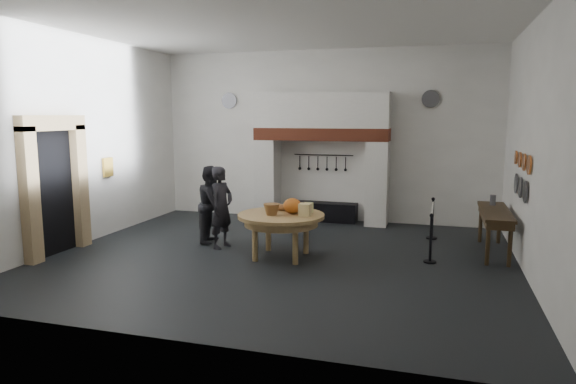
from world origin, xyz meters
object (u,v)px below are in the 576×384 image
(barrier_post_far, at_px, (432,219))
(barrier_post_near, at_px, (431,240))
(side_table, at_px, (495,212))
(visitor_near, at_px, (222,207))
(iron_range, at_px, (321,212))
(visitor_far, at_px, (212,204))
(work_table, at_px, (281,216))

(barrier_post_far, bearing_deg, barrier_post_near, -90.00)
(side_table, bearing_deg, visitor_near, -168.40)
(visitor_near, relative_size, side_table, 0.79)
(iron_range, bearing_deg, barrier_post_near, -48.45)
(visitor_far, xyz_separation_m, barrier_post_far, (4.69, 1.67, -0.40))
(visitor_far, relative_size, barrier_post_near, 1.89)
(work_table, relative_size, barrier_post_near, 1.90)
(work_table, bearing_deg, visitor_far, 157.28)
(work_table, bearing_deg, barrier_post_far, 40.60)
(work_table, bearing_deg, side_table, 20.22)
(visitor_near, height_order, visitor_far, visitor_near)
(iron_range, relative_size, work_table, 1.11)
(iron_range, height_order, work_table, work_table)
(side_table, relative_size, barrier_post_near, 2.44)
(visitor_near, bearing_deg, visitor_far, 59.73)
(visitor_near, height_order, barrier_post_near, visitor_near)
(visitor_near, bearing_deg, barrier_post_far, -49.47)
(barrier_post_far, bearing_deg, side_table, -37.51)
(visitor_near, distance_m, barrier_post_far, 4.78)
(iron_range, height_order, visitor_near, visitor_near)
(visitor_far, distance_m, side_table, 5.96)
(work_table, xyz_separation_m, barrier_post_near, (2.85, 0.44, -0.39))
(visitor_near, height_order, side_table, visitor_near)
(iron_range, xyz_separation_m, barrier_post_far, (2.87, -1.24, 0.20))
(visitor_near, height_order, barrier_post_far, visitor_near)
(iron_range, xyz_separation_m, side_table, (4.10, -2.18, 0.62))
(work_table, xyz_separation_m, side_table, (4.08, 1.50, 0.03))
(work_table, height_order, barrier_post_near, barrier_post_near)
(work_table, relative_size, visitor_near, 0.99)
(barrier_post_far, bearing_deg, visitor_far, -160.36)
(barrier_post_near, bearing_deg, iron_range, 131.55)
(barrier_post_near, bearing_deg, side_table, 40.81)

